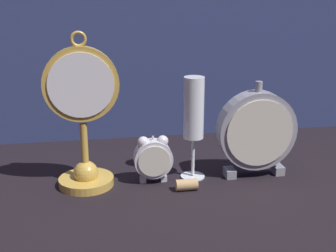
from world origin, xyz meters
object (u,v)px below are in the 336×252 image
champagne_flute (194,115)px  wine_cork (187,185)px  pocket_watch_on_stand (83,125)px  alarm_clock_twin_bell (153,157)px  mantel_clock_silver (256,131)px

champagne_flute → wine_cork: champagne_flute is taller
pocket_watch_on_stand → wine_cork: pocket_watch_on_stand is taller
alarm_clock_twin_bell → champagne_flute: size_ratio=0.46×
alarm_clock_twin_bell → wine_cork: alarm_clock_twin_bell is taller
pocket_watch_on_stand → alarm_clock_twin_bell: 0.15m
alarm_clock_twin_bell → champagne_flute: (0.08, 0.01, 0.08)m
champagne_flute → alarm_clock_twin_bell: bearing=-172.4°
mantel_clock_silver → champagne_flute: 0.13m
pocket_watch_on_stand → champagne_flute: bearing=1.0°
pocket_watch_on_stand → champagne_flute: (0.22, 0.00, 0.01)m
alarm_clock_twin_bell → mantel_clock_silver: (0.21, -0.00, 0.04)m
mantel_clock_silver → alarm_clock_twin_bell: bearing=179.4°
pocket_watch_on_stand → wine_cork: bearing=-16.2°
pocket_watch_on_stand → champagne_flute: 0.22m
pocket_watch_on_stand → mantel_clock_silver: 0.34m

